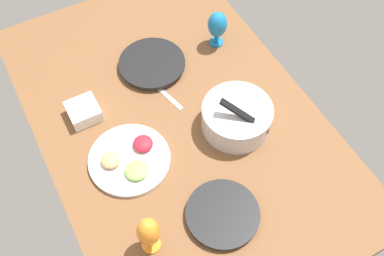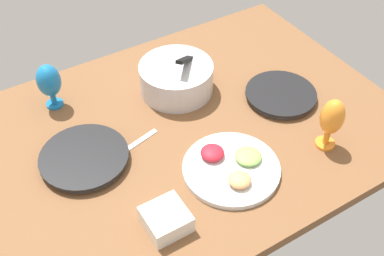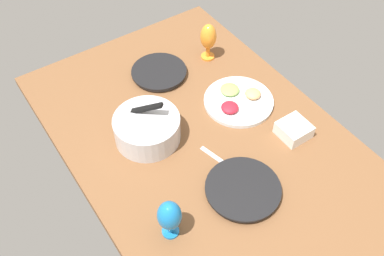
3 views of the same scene
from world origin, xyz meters
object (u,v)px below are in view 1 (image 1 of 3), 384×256
dinner_plate_left (152,64)px  mixing_bowl (237,117)px  square_bowl_white (84,111)px  dinner_plate_right (223,214)px  hurricane_glass_orange (149,233)px  fruit_platter (130,159)px  hurricane_glass_blue (217,25)px

dinner_plate_left → mixing_bowl: bearing=20.1°
square_bowl_white → dinner_plate_right: bearing=23.1°
mixing_bowl → hurricane_glass_orange: (27.50, -49.57, 5.63)cm
fruit_platter → square_bowl_white: (-27.21, -7.28, 1.88)cm
dinner_plate_left → fruit_platter: (37.55, -27.17, -0.14)cm
dinner_plate_right → mixing_bowl: (-29.91, 23.54, 4.56)cm
fruit_platter → dinner_plate_right: bearing=28.8°
hurricane_glass_orange → square_bowl_white: (-59.72, -0.47, -8.29)cm
dinner_plate_left → mixing_bowl: size_ratio=1.05×
hurricane_glass_blue → square_bowl_white: size_ratio=1.47×
mixing_bowl → hurricane_glass_orange: size_ratio=1.42×
hurricane_glass_blue → hurricane_glass_orange: 94.63cm
hurricane_glass_blue → mixing_bowl: bearing=-20.2°
dinner_plate_right → mixing_bowl: mixing_bowl is taller
dinner_plate_right → fruit_platter: bearing=-151.2°
dinner_plate_right → hurricane_glass_orange: hurricane_glass_orange is taller
dinner_plate_right → hurricane_glass_blue: 81.73cm
dinner_plate_left → fruit_platter: size_ratio=0.93×
hurricane_glass_blue → square_bowl_white: bearing=-82.0°
hurricane_glass_orange → fruit_platter: bearing=168.2°
mixing_bowl → hurricane_glass_blue: (-41.42, 15.26, 4.64)cm
fruit_platter → hurricane_glass_blue: hurricane_glass_blue is taller
fruit_platter → hurricane_glass_blue: bearing=122.1°
mixing_bowl → square_bowl_white: mixing_bowl is taller
hurricane_glass_orange → square_bowl_white: bearing=-179.5°
fruit_platter → mixing_bowl: bearing=83.3°
mixing_bowl → dinner_plate_left: bearing=-159.9°
fruit_platter → hurricane_glass_blue: (-36.41, 58.02, 9.18)cm
fruit_platter → hurricane_glass_orange: (32.51, -6.81, 10.16)cm
dinner_plate_right → hurricane_glass_orange: (-2.41, -26.03, 10.19)cm
dinner_plate_left → hurricane_glass_blue: size_ratio=1.63×
mixing_bowl → square_bowl_white: size_ratio=2.27×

